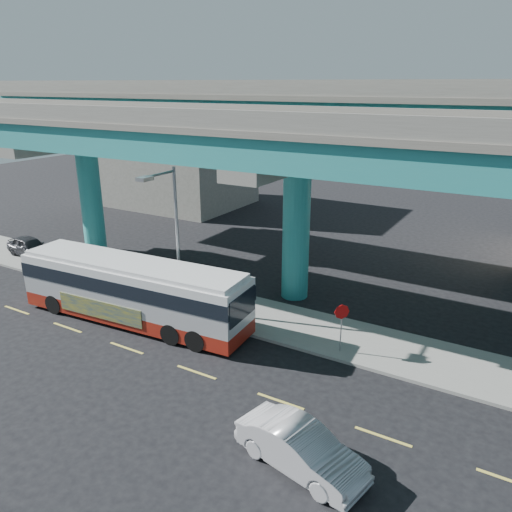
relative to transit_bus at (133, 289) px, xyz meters
The scene contains 10 objects.
ground 6.23m from the transit_bus, 19.80° to the right, with size 120.00×120.00×0.00m, color black.
sidewalk 6.83m from the transit_bus, 31.70° to the left, with size 70.00×4.00×0.15m, color gray.
lane_markings 6.34m from the transit_bus, 22.45° to the right, with size 58.00×0.12×0.01m.
viaduct 11.67m from the transit_bus, 51.53° to the left, with size 52.00×12.40×11.70m.
building_concrete 26.40m from the transit_bus, 123.19° to the left, with size 12.00×10.00×9.00m, color gray.
transit_bus is the anchor object (origin of this frame).
sedan 12.86m from the transit_bus, 23.28° to the right, with size 4.65×2.47×1.45m, color #A8A8AD.
parked_car 13.60m from the transit_bus, 164.82° to the left, with size 4.11×2.03×1.35m, color #2F2F34.
street_lamp 3.87m from the transit_bus, 45.27° to the left, with size 0.50×2.48×7.57m.
stop_sign 10.49m from the transit_bus, 11.85° to the left, with size 0.53×0.48×2.29m.
Camera 1 is at (11.41, -14.74, 11.54)m, focal length 35.00 mm.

